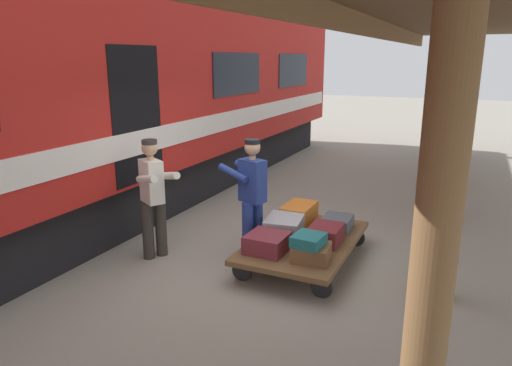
{
  "coord_description": "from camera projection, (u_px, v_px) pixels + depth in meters",
  "views": [
    {
      "loc": [
        -2.33,
        5.54,
        2.78
      ],
      "look_at": [
        0.22,
        0.03,
        1.15
      ],
      "focal_mm": 32.95,
      "sensor_mm": 36.0,
      "label": 1
    }
  ],
  "objects": [
    {
      "name": "suitcase_gray_aluminum",
      "position": [
        284.0,
        227.0,
        6.6
      ],
      "size": [
        0.57,
        0.67,
        0.27
      ],
      "primitive_type": "cube",
      "rotation": [
        0.0,
        0.0,
        0.15
      ],
      "color": "#9EA0A5",
      "rests_on": "luggage_cart"
    },
    {
      "name": "suitcase_maroon_trunk",
      "position": [
        325.0,
        234.0,
        6.36
      ],
      "size": [
        0.41,
        0.51,
        0.24
      ],
      "primitive_type": "cube",
      "rotation": [
        0.0,
        0.0,
        0.01
      ],
      "color": "maroon",
      "rests_on": "luggage_cart"
    },
    {
      "name": "porter_by_door",
      "position": [
        153.0,
        195.0,
        6.53
      ],
      "size": [
        0.74,
        0.63,
        1.7
      ],
      "color": "#332D28",
      "rests_on": "ground_plane"
    },
    {
      "name": "ground_plane",
      "position": [
        271.0,
        264.0,
        6.52
      ],
      "size": [
        60.0,
        60.0,
        0.0
      ],
      "primitive_type": "plane",
      "color": "gray"
    },
    {
      "name": "suitcase_teal_softside",
      "position": [
        309.0,
        240.0,
        5.79
      ],
      "size": [
        0.38,
        0.42,
        0.14
      ],
      "primitive_type": "cube",
      "rotation": [
        0.0,
        0.0,
        -0.07
      ],
      "color": "#1E666B",
      "rests_on": "suitcase_brown_leather"
    },
    {
      "name": "suitcase_orange_carryall",
      "position": [
        299.0,
        214.0,
        7.13
      ],
      "size": [
        0.42,
        0.64,
        0.29
      ],
      "primitive_type": "cube",
      "rotation": [
        0.0,
        0.0,
        -0.01
      ],
      "color": "#CC6B23",
      "rests_on": "luggage_cart"
    },
    {
      "name": "train_car",
      "position": [
        61.0,
        104.0,
        7.47
      ],
      "size": [
        3.02,
        18.62,
        4.0
      ],
      "color": "#B21E19",
      "rests_on": "ground_plane"
    },
    {
      "name": "porter_in_overalls",
      "position": [
        251.0,
        194.0,
        6.59
      ],
      "size": [
        0.73,
        0.56,
        1.7
      ],
      "color": "navy",
      "rests_on": "ground_plane"
    },
    {
      "name": "suitcase_brown_leather",
      "position": [
        311.0,
        252.0,
        5.84
      ],
      "size": [
        0.5,
        0.49,
        0.19
      ],
      "primitive_type": "cube",
      "rotation": [
        0.0,
        0.0,
        0.12
      ],
      "color": "brown",
      "rests_on": "luggage_cart"
    },
    {
      "name": "luggage_cart",
      "position": [
        304.0,
        242.0,
        6.53
      ],
      "size": [
        1.33,
        2.19,
        0.34
      ],
      "color": "brown",
      "rests_on": "ground_plane"
    },
    {
      "name": "platform_canopy",
      "position": [
        468.0,
        8.0,
        4.8
      ],
      "size": [
        3.2,
        19.31,
        3.56
      ],
      "color": "brown",
      "rests_on": "ground_plane"
    },
    {
      "name": "suitcase_burgundy_valise",
      "position": [
        267.0,
        243.0,
        6.08
      ],
      "size": [
        0.51,
        0.52,
        0.24
      ],
      "primitive_type": "cube",
      "rotation": [
        0.0,
        0.0,
        -0.02
      ],
      "color": "maroon",
      "rests_on": "luggage_cart"
    },
    {
      "name": "suitcase_slate_roller",
      "position": [
        337.0,
        223.0,
        6.9
      ],
      "size": [
        0.41,
        0.48,
        0.18
      ],
      "primitive_type": "cube",
      "rotation": [
        0.0,
        0.0,
        0.03
      ],
      "color": "#4C515B",
      "rests_on": "luggage_cart"
    }
  ]
}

